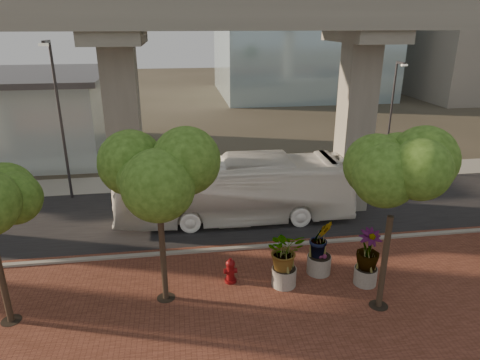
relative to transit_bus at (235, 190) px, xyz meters
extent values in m
plane|color=#363327|center=(0.60, -1.24, -1.71)|extent=(160.00, 160.00, 0.00)
cube|color=brown|center=(0.60, -9.24, -1.68)|extent=(70.00, 13.00, 0.06)
cube|color=black|center=(0.60, 0.76, -1.69)|extent=(90.00, 8.00, 0.04)
cube|color=gray|center=(0.60, -3.24, -1.63)|extent=(70.00, 0.25, 0.16)
cube|color=gray|center=(0.60, 6.26, -1.68)|extent=(90.00, 3.00, 0.06)
cube|color=gray|center=(0.60, -0.84, 8.79)|extent=(72.00, 2.40, 1.80)
cube|color=gray|center=(0.60, 2.36, 8.79)|extent=(72.00, 2.40, 1.80)
imported|color=white|center=(0.00, 0.00, 0.00)|extent=(12.36, 3.25, 3.42)
cylinder|color=maroon|center=(-0.98, -5.81, -1.60)|extent=(0.48, 0.48, 0.11)
cylinder|color=maroon|center=(-0.98, -5.81, -1.21)|extent=(0.32, 0.32, 0.77)
sphere|color=maroon|center=(-0.98, -5.81, -0.82)|extent=(0.37, 0.37, 0.37)
cylinder|color=maroon|center=(-0.98, -5.81, -0.65)|extent=(0.11, 0.11, 0.13)
cylinder|color=maroon|center=(-0.98, -5.81, -1.14)|extent=(0.53, 0.21, 0.21)
cylinder|color=gray|center=(1.10, -6.34, -1.27)|extent=(0.98, 0.98, 0.76)
imported|color=#2F5215|center=(1.10, -6.34, -0.07)|extent=(2.17, 2.17, 1.63)
cylinder|color=gray|center=(4.36, -6.72, -1.30)|extent=(0.91, 0.91, 0.71)
imported|color=#2F5215|center=(4.36, -6.72, -0.11)|extent=(2.22, 2.22, 1.67)
cylinder|color=gray|center=(2.77, -5.68, -1.26)|extent=(1.00, 1.00, 0.77)
imported|color=#2F5215|center=(2.77, -5.68, -0.05)|extent=(2.21, 2.21, 1.66)
cylinder|color=#403024|center=(-8.95, -7.07, -0.08)|extent=(0.22, 0.22, 3.15)
cylinder|color=black|center=(-8.95, -7.07, -1.65)|extent=(0.70, 0.70, 0.01)
cylinder|color=#403024|center=(-3.56, -6.53, 0.24)|extent=(0.22, 0.22, 3.79)
cylinder|color=black|center=(-3.56, -6.53, -1.65)|extent=(0.70, 0.70, 0.01)
cylinder|color=#403024|center=(4.27, -8.17, 0.18)|extent=(0.22, 0.22, 3.67)
cylinder|color=black|center=(4.27, -8.17, -1.65)|extent=(0.70, 0.70, 0.01)
cylinder|color=#323237|center=(-9.29, 4.41, 2.80)|extent=(0.16, 0.16, 8.93)
cube|color=#323237|center=(-9.29, 3.85, 7.26)|extent=(0.17, 1.12, 0.17)
cube|color=silver|center=(-9.29, 3.29, 7.15)|extent=(0.45, 0.22, 0.13)
cylinder|color=#2C2B30|center=(11.44, 6.15, 2.05)|extent=(0.13, 0.13, 7.44)
cube|color=#2C2B30|center=(11.44, 5.68, 5.77)|extent=(0.14, 0.93, 0.14)
cube|color=silver|center=(11.44, 5.22, 5.68)|extent=(0.37, 0.19, 0.11)
camera|label=1|loc=(-2.76, -20.52, 8.30)|focal=32.00mm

